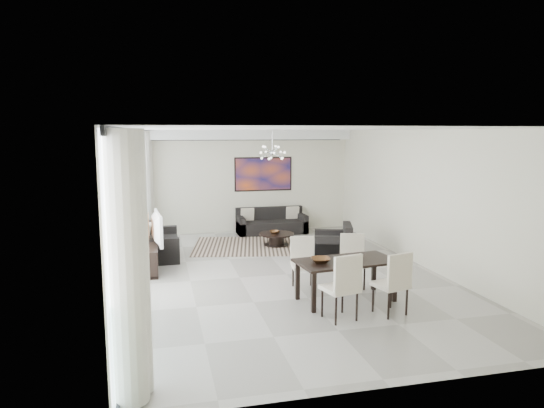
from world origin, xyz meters
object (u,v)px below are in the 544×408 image
object	(u,v)px
dining_table	(346,265)
tv_console	(146,256)
coffee_table	(277,239)
television	(153,228)
sofa_main	(271,225)

from	to	relation	value
dining_table	tv_console	bearing A→B (deg)	140.06
coffee_table	television	size ratio (longest dim) A/B	0.78
coffee_table	dining_table	world-z (taller)	dining_table
coffee_table	dining_table	distance (m)	4.25
television	dining_table	size ratio (longest dim) A/B	0.64
television	coffee_table	bearing A→B (deg)	-68.97
sofa_main	dining_table	xyz separation A→B (m)	(-0.06, -5.76, 0.38)
dining_table	coffee_table	bearing A→B (deg)	92.33
coffee_table	dining_table	bearing A→B (deg)	-87.67
tv_console	television	distance (m)	0.62
tv_console	television	size ratio (longest dim) A/B	1.53
television	dining_table	xyz separation A→B (m)	(3.18, -2.73, -0.25)
coffee_table	sofa_main	size ratio (longest dim) A/B	0.46
tv_console	television	bearing A→B (deg)	-24.67
sofa_main	dining_table	size ratio (longest dim) A/B	1.10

